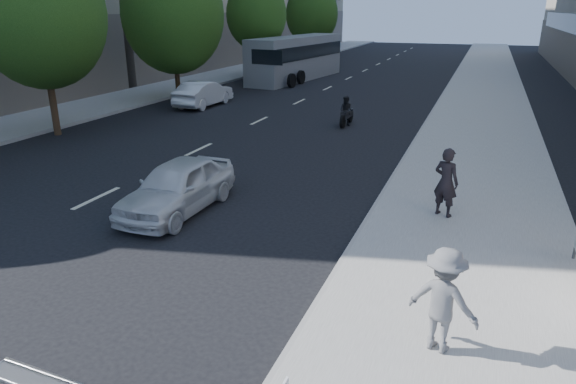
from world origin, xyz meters
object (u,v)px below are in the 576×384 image
at_px(white_sedan_near, 177,186).
at_px(motorcycle, 346,112).
at_px(white_sedan_mid, 204,94).
at_px(bus, 297,58).
at_px(pedestrian_woman, 446,182).
at_px(jogger, 443,300).

height_order(white_sedan_near, motorcycle, white_sedan_near).
distance_m(white_sedan_mid, motorcycle, 9.30).
xyz_separation_m(white_sedan_near, bus, (-6.58, 27.86, 0.92)).
relative_size(pedestrian_woman, motorcycle, 0.90).
distance_m(jogger, pedestrian_woman, 5.92).
bearing_deg(jogger, white_sedan_mid, -34.80).
relative_size(jogger, white_sedan_mid, 0.40).
bearing_deg(white_sedan_near, white_sedan_mid, 117.93).
height_order(white_sedan_mid, motorcycle, white_sedan_mid).
relative_size(pedestrian_woman, bus, 0.15).
height_order(white_sedan_mid, bus, bus).
bearing_deg(bus, pedestrian_woman, -55.80).
xyz_separation_m(white_sedan_near, white_sedan_mid, (-7.51, 14.66, 0.00)).
xyz_separation_m(pedestrian_woman, bus, (-13.51, 25.95, 0.57)).
height_order(jogger, motorcycle, jogger).
distance_m(jogger, bus, 34.78).
relative_size(white_sedan_mid, bus, 0.36).
bearing_deg(motorcycle, white_sedan_near, -94.34).
height_order(jogger, pedestrian_woman, pedestrian_woman).
xyz_separation_m(pedestrian_woman, white_sedan_mid, (-14.44, 12.75, -0.35)).
relative_size(jogger, bus, 0.14).
bearing_deg(white_sedan_mid, white_sedan_near, 118.62).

